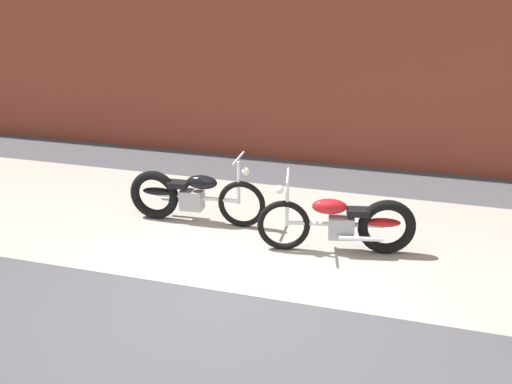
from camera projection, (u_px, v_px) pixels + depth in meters
name	position (u px, v px, depth m)	size (l,w,h in m)	color
ground_plane	(225.00, 292.00, 6.50)	(80.00, 80.00, 0.00)	#47474C
sidewalk_slab	(267.00, 229.00, 8.06)	(36.00, 3.50, 0.01)	#9E998E
brick_building_wall	(320.00, 8.00, 10.15)	(36.00, 0.50, 5.55)	brown
motorcycle_black	(187.00, 196.00, 8.19)	(2.01, 0.58, 1.03)	black
motorcycle_red	(347.00, 223.00, 7.29)	(1.98, 0.69, 1.03)	black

